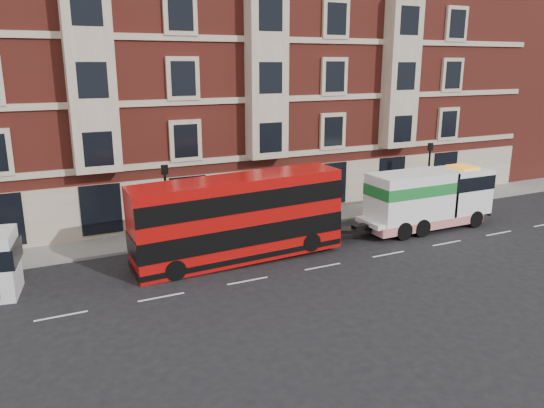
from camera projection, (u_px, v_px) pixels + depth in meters
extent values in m
plane|color=black|center=(323.00, 267.00, 25.91)|extent=(120.00, 120.00, 0.00)
cube|color=slate|center=(259.00, 225.00, 32.41)|extent=(90.00, 3.00, 0.15)
cube|color=maroon|center=(220.00, 73.00, 36.84)|extent=(45.00, 12.00, 18.00)
cube|color=maroon|center=(542.00, 70.00, 49.27)|extent=(18.00, 10.00, 18.00)
cylinder|color=black|center=(167.00, 208.00, 28.22)|extent=(0.14, 0.14, 4.00)
cube|color=black|center=(165.00, 170.00, 27.68)|extent=(0.35, 0.15, 0.50)
cylinder|color=black|center=(428.00, 178.00, 35.81)|extent=(0.14, 0.14, 4.00)
cube|color=black|center=(430.00, 147.00, 35.27)|extent=(0.35, 0.15, 0.50)
cube|color=#B70B0A|center=(238.00, 218.00, 26.21)|extent=(10.53, 2.35, 4.14)
cube|color=black|center=(238.00, 230.00, 26.36)|extent=(10.57, 2.41, 0.99)
cube|color=black|center=(238.00, 197.00, 25.93)|extent=(10.57, 2.41, 0.94)
cylinder|color=black|center=(175.00, 270.00, 24.22)|extent=(0.98, 0.30, 0.98)
cylinder|color=black|center=(163.00, 255.00, 26.07)|extent=(0.98, 0.30, 0.98)
cylinder|color=black|center=(311.00, 242.00, 27.16)|extent=(0.98, 0.30, 0.98)
cylinder|color=black|center=(292.00, 230.00, 29.01)|extent=(0.98, 0.30, 0.98)
cube|color=white|center=(425.00, 214.00, 31.61)|extent=(8.46, 2.16, 0.28)
cube|color=white|center=(461.00, 190.00, 32.45)|extent=(3.01, 2.35, 2.73)
cube|color=white|center=(411.00, 196.00, 30.81)|extent=(5.08, 2.35, 2.73)
cube|color=#1C7E2E|center=(412.00, 188.00, 30.68)|extent=(5.12, 2.39, 0.66)
cube|color=red|center=(422.00, 220.00, 31.61)|extent=(7.52, 2.41, 0.52)
cylinder|color=black|center=(475.00, 219.00, 32.05)|extent=(1.03, 0.33, 1.03)
cylinder|color=black|center=(449.00, 210.00, 33.90)|extent=(1.03, 0.33, 1.03)
cylinder|color=black|center=(422.00, 228.00, 30.31)|extent=(1.03, 0.38, 1.03)
cylinder|color=black|center=(398.00, 218.00, 32.15)|extent=(1.03, 0.38, 1.03)
cylinder|color=black|center=(403.00, 231.00, 29.75)|extent=(1.03, 0.38, 1.03)
cylinder|color=black|center=(380.00, 221.00, 31.60)|extent=(1.03, 0.38, 1.03)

